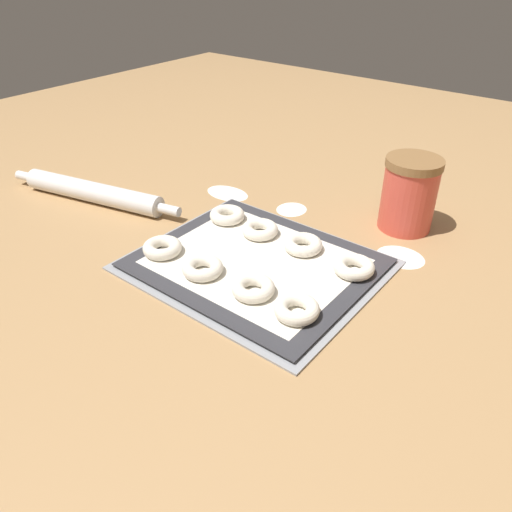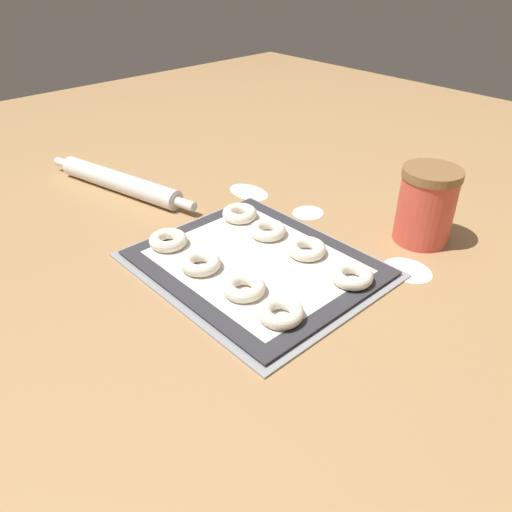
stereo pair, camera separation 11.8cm
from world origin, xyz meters
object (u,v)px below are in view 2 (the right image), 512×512
object	(u,v)px
bagel_back_mid_right	(306,249)
bagel_back_far_right	(352,276)
bagel_front_mid_right	(244,287)
bagel_back_mid_left	(268,230)
flour_canister	(426,205)
rolling_pin	(119,182)
baking_tray	(256,265)
bagel_front_mid_left	(200,263)
bagel_front_far_left	(168,240)
bagel_back_far_left	(240,213)
bagel_front_far_right	(281,312)

from	to	relation	value
bagel_back_mid_right	bagel_back_far_right	bearing A→B (deg)	-3.81
bagel_front_mid_right	bagel_back_far_right	xyz separation A→B (m)	(0.10, 0.15, 0.00)
bagel_back_mid_left	flour_canister	xyz separation A→B (m)	(0.20, 0.22, 0.05)
flour_canister	bagel_back_mid_left	bearing A→B (deg)	-132.07
rolling_pin	bagel_front_mid_right	bearing A→B (deg)	-6.83
baking_tray	bagel_back_mid_left	size ratio (longest dim) A/B	5.86
bagel_front_mid_left	flour_canister	xyz separation A→B (m)	(0.19, 0.38, 0.05)
bagel_front_mid_left	bagel_front_far_left	bearing A→B (deg)	178.54
bagel_back_far_left	bagel_back_far_right	world-z (taller)	same
bagel_back_mid_left	rolling_pin	size ratio (longest dim) A/B	0.16
baking_tray	bagel_back_mid_left	world-z (taller)	bagel_back_mid_left
bagel_front_mid_left	bagel_back_mid_right	size ratio (longest dim) A/B	1.00
bagel_back_far_left	bagel_front_mid_left	bearing A→B (deg)	-61.54
baking_tray	bagel_back_far_left	size ratio (longest dim) A/B	5.86
bagel_back_far_right	baking_tray	bearing A→B (deg)	-153.48
bagel_back_far_right	flour_canister	world-z (taller)	flour_canister
bagel_back_mid_left	rolling_pin	xyz separation A→B (m)	(-0.39, -0.10, 0.00)
bagel_front_far_right	bagel_back_mid_right	xyz separation A→B (m)	(-0.10, 0.16, 0.00)
rolling_pin	bagel_back_mid_left	bearing A→B (deg)	13.90
baking_tray	rolling_pin	bearing A→B (deg)	-177.68
baking_tray	bagel_back_far_left	bearing A→B (deg)	149.03
rolling_pin	bagel_back_far_right	bearing A→B (deg)	8.98
bagel_front_mid_left	bagel_back_far_left	bearing A→B (deg)	118.46
bagel_back_far_left	bagel_back_mid_left	bearing A→B (deg)	-3.71
bagel_back_far_left	flour_canister	size ratio (longest dim) A/B	0.48
bagel_back_mid_left	flour_canister	bearing A→B (deg)	47.93
flour_canister	bagel_front_mid_right	bearing A→B (deg)	-103.54
bagel_front_mid_right	bagel_back_far_left	distance (m)	0.25
bagel_back_mid_right	bagel_back_far_left	bearing A→B (deg)	179.69
bagel_front_mid_left	bagel_back_far_left	distance (m)	0.19
bagel_front_far_right	bagel_back_far_left	size ratio (longest dim) A/B	1.00
bagel_back_far_left	bagel_back_far_right	distance (m)	0.29
bagel_front_mid_left	bagel_back_mid_left	world-z (taller)	same
bagel_back_mid_left	flour_canister	distance (m)	0.30
bagel_back_mid_left	bagel_back_far_left	bearing A→B (deg)	176.29
bagel_front_mid_left	flour_canister	distance (m)	0.43
bagel_front_far_right	bagel_back_mid_right	bearing A→B (deg)	120.68
bagel_back_far_right	rolling_pin	size ratio (longest dim) A/B	0.16
bagel_front_mid_left	bagel_front_mid_right	world-z (taller)	same
bagel_back_far_left	baking_tray	bearing A→B (deg)	-30.97
baking_tray	bagel_front_far_left	xyz separation A→B (m)	(-0.15, -0.08, 0.02)
bagel_back_mid_right	bagel_back_mid_left	bearing A→B (deg)	-177.21
baking_tray	bagel_front_far_right	bearing A→B (deg)	-29.36
bagel_front_far_right	rolling_pin	size ratio (longest dim) A/B	0.16
bagel_back_mid_right	bagel_front_mid_left	bearing A→B (deg)	-118.63
bagel_front_mid_right	bagel_back_far_left	xyz separation A→B (m)	(-0.20, 0.16, 0.00)
bagel_front_far_left	bagel_front_mid_left	xyz separation A→B (m)	(0.10, -0.00, 0.00)
bagel_back_far_right	rolling_pin	bearing A→B (deg)	-171.02
bagel_back_far_right	bagel_front_far_right	bearing A→B (deg)	-94.59
bagel_back_mid_left	rolling_pin	world-z (taller)	rolling_pin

